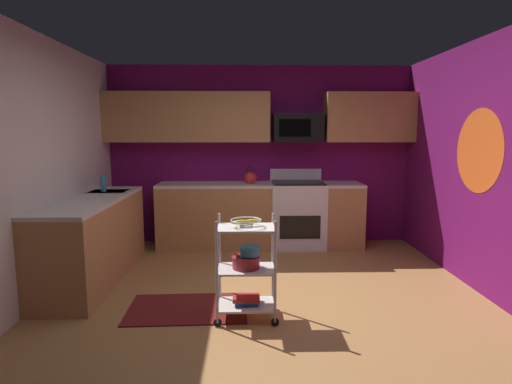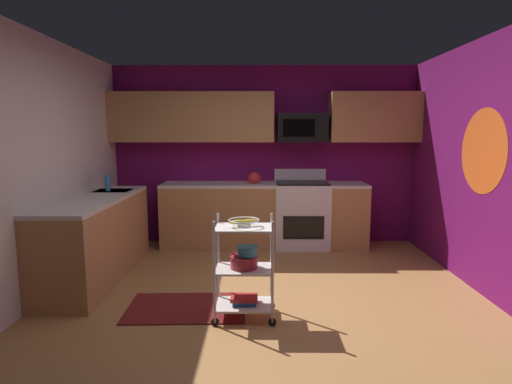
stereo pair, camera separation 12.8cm
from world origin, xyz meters
TOP-DOWN VIEW (x-y plane):
  - floor at (0.00, 0.00)m, footprint 4.40×4.80m
  - wall_back at (0.00, 2.43)m, footprint 4.52×0.06m
  - wall_left at (-2.23, 0.00)m, footprint 0.06×4.80m
  - wall_right at (2.23, 0.00)m, footprint 0.06×4.80m
  - wall_flower_decal at (2.20, 0.46)m, footprint 0.00×0.87m
  - counter_run at (-0.80, 1.54)m, footprint 3.65×2.67m
  - oven_range at (0.54, 2.10)m, footprint 0.76×0.65m
  - upper_cabinets at (-0.12, 2.23)m, footprint 4.40×0.33m
  - microwave at (0.54, 2.21)m, footprint 0.70×0.39m
  - rolling_cart at (-0.20, -0.26)m, footprint 0.56×0.36m
  - fruit_bowl at (-0.20, -0.26)m, footprint 0.27×0.27m
  - mixing_bowl_large at (-0.20, -0.26)m, footprint 0.25×0.25m
  - mixing_bowl_small at (-0.17, -0.28)m, footprint 0.18×0.18m
  - book_stack at (-0.20, -0.26)m, footprint 0.24×0.17m
  - kettle at (-0.14, 2.10)m, footprint 0.21×0.18m
  - dish_soap_bottle at (-1.94, 1.30)m, footprint 0.06×0.06m
  - floor_rug at (-0.75, -0.07)m, footprint 1.12×0.74m

SIDE VIEW (x-z plane):
  - floor at x=0.00m, z-range -0.04..0.00m
  - floor_rug at x=-0.75m, z-range 0.00..0.01m
  - book_stack at x=-0.20m, z-range 0.13..0.20m
  - rolling_cart at x=-0.20m, z-range -0.01..0.91m
  - counter_run at x=-0.80m, z-range 0.00..0.92m
  - oven_range at x=0.54m, z-range -0.07..1.03m
  - mixing_bowl_large at x=-0.20m, z-range 0.46..0.58m
  - mixing_bowl_small at x=-0.17m, z-range 0.58..0.66m
  - fruit_bowl at x=-0.20m, z-range 0.84..0.91m
  - kettle at x=-0.14m, z-range 0.86..1.13m
  - dish_soap_bottle at x=-1.94m, z-range 0.92..1.12m
  - wall_back at x=0.00m, z-range 0.00..2.60m
  - wall_left at x=-2.23m, z-range 0.00..2.60m
  - wall_right at x=2.23m, z-range 0.00..2.60m
  - wall_flower_decal at x=2.20m, z-range 1.01..1.89m
  - microwave at x=0.54m, z-range 1.50..1.90m
  - upper_cabinets at x=-0.12m, z-range 1.50..2.20m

